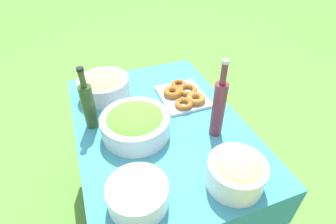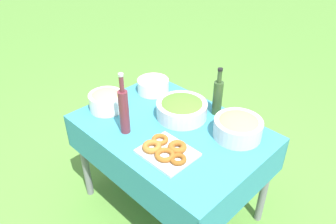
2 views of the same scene
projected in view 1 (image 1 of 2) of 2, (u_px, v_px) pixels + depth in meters
The scene contains 9 objects.
ground_plane at pixel (162, 203), 1.78m from camera, with size 14.00×14.00×0.00m, color #568C38.
picnic_table at pixel (160, 138), 1.40m from camera, with size 1.17×0.82×0.72m.
salad_bowl at pixel (135, 123), 1.23m from camera, with size 0.33×0.33×0.12m.
pasta_bowl at pixel (236, 171), 1.00m from camera, with size 0.23×0.23×0.13m.
donut_platter at pixel (183, 95), 1.49m from camera, with size 0.29×0.25×0.05m.
plate_stack at pixel (138, 195), 0.95m from camera, with size 0.23×0.23×0.10m.
olive_oil_bottle at pixel (88, 105), 1.24m from camera, with size 0.06×0.06×0.33m.
wine_bottle at pixel (219, 107), 1.18m from camera, with size 0.06×0.06×0.39m.
bread_bowl at pixel (104, 85), 1.48m from camera, with size 0.29×0.29×0.13m.
Camera 1 is at (-0.96, 0.31, 1.60)m, focal length 28.00 mm.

